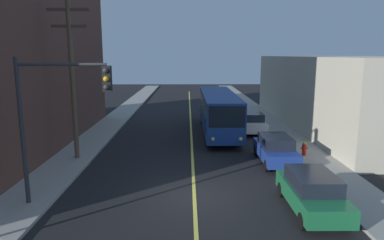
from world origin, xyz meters
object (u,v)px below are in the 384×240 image
(parked_car_blue, at_px, (275,149))
(fire_hydrant, at_px, (304,148))
(parked_car_green, at_px, (312,192))
(parked_car_white, at_px, (252,122))
(utility_pole_near, at_px, (72,73))
(traffic_signal_left_corner, at_px, (59,104))
(city_bus, at_px, (218,110))

(parked_car_blue, distance_m, fire_hydrant, 2.33)
(parked_car_green, xyz_separation_m, parked_car_white, (0.25, 14.64, 0.00))
(parked_car_green, relative_size, utility_pole_near, 0.48)
(parked_car_green, bearing_deg, parked_car_white, 89.03)
(utility_pole_near, distance_m, fire_hydrant, 14.53)
(parked_car_white, distance_m, utility_pole_near, 14.67)
(traffic_signal_left_corner, bearing_deg, parked_car_blue, 29.23)
(parked_car_green, relative_size, parked_car_white, 1.00)
(parked_car_white, relative_size, fire_hydrant, 5.25)
(traffic_signal_left_corner, xyz_separation_m, fire_hydrant, (12.26, 6.79, -3.72))
(city_bus, height_order, utility_pole_near, utility_pole_near)
(parked_car_green, relative_size, fire_hydrant, 5.25)
(traffic_signal_left_corner, height_order, fire_hydrant, traffic_signal_left_corner)
(parked_car_blue, relative_size, traffic_signal_left_corner, 0.74)
(city_bus, bearing_deg, utility_pole_near, -140.83)
(parked_car_blue, xyz_separation_m, traffic_signal_left_corner, (-10.21, -5.71, 3.46))
(utility_pole_near, relative_size, fire_hydrant, 10.89)
(fire_hydrant, bearing_deg, city_bus, 123.11)
(utility_pole_near, xyz_separation_m, traffic_signal_left_corner, (1.51, -6.48, -0.90))
(parked_car_white, bearing_deg, utility_pole_near, -147.68)
(city_bus, relative_size, parked_car_green, 2.76)
(parked_car_blue, height_order, utility_pole_near, utility_pole_near)
(parked_car_green, height_order, parked_car_white, same)
(utility_pole_near, bearing_deg, parked_car_green, -31.67)
(utility_pole_near, height_order, fire_hydrant, utility_pole_near)
(utility_pole_near, bearing_deg, fire_hydrant, 1.26)
(city_bus, xyz_separation_m, utility_pole_near, (-9.12, -7.43, 3.39))
(parked_car_blue, xyz_separation_m, fire_hydrant, (2.05, 1.07, -0.26))
(parked_car_blue, distance_m, utility_pole_near, 12.53)
(parked_car_white, height_order, utility_pole_near, utility_pole_near)
(parked_car_white, xyz_separation_m, utility_pole_near, (-11.84, -7.49, 4.36))
(utility_pole_near, height_order, traffic_signal_left_corner, utility_pole_near)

